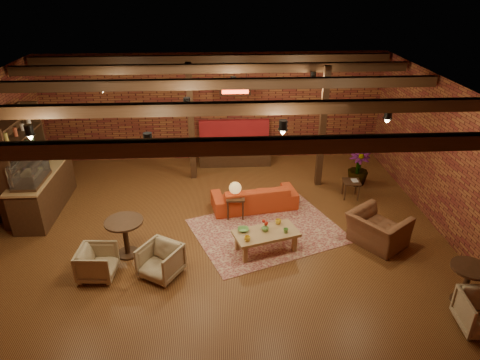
{
  "coord_description": "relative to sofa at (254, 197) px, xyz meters",
  "views": [
    {
      "loc": [
        0.08,
        -8.33,
        5.3
      ],
      "look_at": [
        0.57,
        0.2,
        1.07
      ],
      "focal_mm": 32.0,
      "sensor_mm": 36.0,
      "label": 1
    }
  ],
  "objects": [
    {
      "name": "floor",
      "position": [
        -0.95,
        -0.82,
        -0.3
      ],
      "size": [
        10.0,
        10.0,
        0.0
      ],
      "primitive_type": "plane",
      "color": "#3D1D0F",
      "rests_on": "ground"
    },
    {
      "name": "ceiling",
      "position": [
        -0.95,
        -0.82,
        2.9
      ],
      "size": [
        10.0,
        8.0,
        0.02
      ],
      "primitive_type": "cube",
      "color": "black",
      "rests_on": "wall_back"
    },
    {
      "name": "wall_back",
      "position": [
        -0.95,
        3.18,
        1.3
      ],
      "size": [
        10.0,
        0.02,
        3.2
      ],
      "primitive_type": "cube",
      "color": "maroon",
      "rests_on": "ground"
    },
    {
      "name": "wall_front",
      "position": [
        -0.95,
        -4.82,
        1.3
      ],
      "size": [
        10.0,
        0.02,
        3.2
      ],
      "primitive_type": "cube",
      "color": "maroon",
      "rests_on": "ground"
    },
    {
      "name": "wall_right",
      "position": [
        4.05,
        -0.82,
        1.3
      ],
      "size": [
        0.02,
        8.0,
        3.2
      ],
      "primitive_type": "cube",
      "color": "maroon",
      "rests_on": "ground"
    },
    {
      "name": "ceiling_beams",
      "position": [
        -0.95,
        -0.82,
        2.78
      ],
      "size": [
        9.8,
        6.4,
        0.22
      ],
      "primitive_type": null,
      "color": "black",
      "rests_on": "ceiling"
    },
    {
      "name": "ceiling_pipe",
      "position": [
        -0.95,
        0.78,
        2.55
      ],
      "size": [
        9.6,
        0.12,
        0.12
      ],
      "primitive_type": "cylinder",
      "rotation": [
        0.0,
        1.57,
        0.0
      ],
      "color": "black",
      "rests_on": "ceiling"
    },
    {
      "name": "post_left",
      "position": [
        -1.55,
        1.78,
        1.3
      ],
      "size": [
        0.16,
        0.16,
        3.2
      ],
      "primitive_type": "cube",
      "color": "black",
      "rests_on": "ground"
    },
    {
      "name": "post_right",
      "position": [
        1.85,
        1.18,
        1.3
      ],
      "size": [
        0.16,
        0.16,
        3.2
      ],
      "primitive_type": "cube",
      "color": "black",
      "rests_on": "ground"
    },
    {
      "name": "service_counter",
      "position": [
        -5.05,
        0.18,
        0.5
      ],
      "size": [
        0.8,
        2.5,
        1.6
      ],
      "primitive_type": null,
      "color": "black",
      "rests_on": "ground"
    },
    {
      "name": "plant_counter",
      "position": [
        -4.95,
        0.38,
        0.92
      ],
      "size": [
        0.35,
        0.39,
        0.3
      ],
      "primitive_type": "imported",
      "color": "#337F33",
      "rests_on": "service_counter"
    },
    {
      "name": "shelving_hutch",
      "position": [
        -5.45,
        0.28,
        0.9
      ],
      "size": [
        0.52,
        2.0,
        2.4
      ],
      "primitive_type": null,
      "color": "black",
      "rests_on": "ground"
    },
    {
      "name": "banquette",
      "position": [
        -0.35,
        2.73,
        0.2
      ],
      "size": [
        2.1,
        0.7,
        1.0
      ],
      "primitive_type": null,
      "color": "maroon",
      "rests_on": "ground"
    },
    {
      "name": "service_sign",
      "position": [
        -0.35,
        2.28,
        2.05
      ],
      "size": [
        0.86,
        0.06,
        0.3
      ],
      "primitive_type": "cube",
      "color": "#FF3B19",
      "rests_on": "ceiling"
    },
    {
      "name": "ceiling_spotlights",
      "position": [
        -0.95,
        -0.82,
        2.56
      ],
      "size": [
        6.4,
        4.4,
        0.28
      ],
      "primitive_type": null,
      "color": "black",
      "rests_on": "ceiling"
    },
    {
      "name": "rug",
      "position": [
        0.21,
        -1.07,
        -0.29
      ],
      "size": [
        3.76,
        3.34,
        0.01
      ],
      "primitive_type": "cube",
      "rotation": [
        0.0,
        0.0,
        0.37
      ],
      "color": "maroon",
      "rests_on": "floor"
    },
    {
      "name": "sofa",
      "position": [
        0.0,
        0.0,
        0.0
      ],
      "size": [
        2.15,
        1.12,
        0.6
      ],
      "primitive_type": "imported",
      "rotation": [
        0.0,
        0.0,
        3.3
      ],
      "color": "#B33918",
      "rests_on": "floor"
    },
    {
      "name": "coffee_table",
      "position": [
        0.07,
        -1.81,
        0.1
      ],
      "size": [
        1.44,
        1.0,
        0.7
      ],
      "rotation": [
        0.0,
        0.0,
        0.29
      ],
      "color": "#9D7B49",
      "rests_on": "floor"
    },
    {
      "name": "side_table_lamp",
      "position": [
        -0.48,
        -0.4,
        0.39
      ],
      "size": [
        0.45,
        0.45,
        0.9
      ],
      "rotation": [
        0.0,
        0.0,
        -0.03
      ],
      "color": "black",
      "rests_on": "floor"
    },
    {
      "name": "round_table_left",
      "position": [
        -2.77,
        -1.78,
        0.24
      ],
      "size": [
        0.77,
        0.77,
        0.8
      ],
      "color": "black",
      "rests_on": "floor"
    },
    {
      "name": "armchair_a",
      "position": [
        -3.19,
        -2.46,
        0.04
      ],
      "size": [
        0.67,
        0.71,
        0.68
      ],
      "primitive_type": "imported",
      "rotation": [
        0.0,
        0.0,
        1.5
      ],
      "color": "#B5A88C",
      "rests_on": "floor"
    },
    {
      "name": "armchair_b",
      "position": [
        -2.0,
        -2.5,
        0.06
      ],
      "size": [
        0.93,
        0.92,
        0.71
      ],
      "primitive_type": "imported",
      "rotation": [
        0.0,
        0.0,
        -0.55
      ],
      "color": "#B5A88C",
      "rests_on": "floor"
    },
    {
      "name": "armchair_right",
      "position": [
        2.47,
        -1.71,
        0.18
      ],
      "size": [
        1.22,
        1.3,
        0.96
      ],
      "primitive_type": "imported",
      "rotation": [
        0.0,
        0.0,
        2.2
      ],
      "color": "brown",
      "rests_on": "floor"
    },
    {
      "name": "side_table_book",
      "position": [
        2.51,
        0.37,
        0.13
      ],
      "size": [
        0.46,
        0.46,
        0.49
      ],
      "rotation": [
        0.0,
        0.0,
        -0.1
      ],
      "color": "black",
      "rests_on": "floor"
    },
    {
      "name": "round_table_right",
      "position": [
        3.38,
        -3.54,
        0.21
      ],
      "size": [
        0.65,
        0.65,
        0.76
      ],
      "color": "black",
      "rests_on": "floor"
    },
    {
      "name": "plant_tall",
      "position": [
        2.91,
        1.11,
        1.16
      ],
      "size": [
        2.14,
        2.14,
        2.93
      ],
      "primitive_type": "imported",
      "rotation": [
        0.0,
        0.0,
        -0.39
      ],
      "color": "#4C7F4C",
      "rests_on": "floor"
    }
  ]
}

